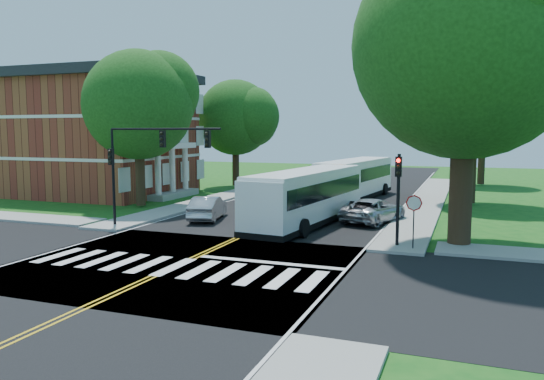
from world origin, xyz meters
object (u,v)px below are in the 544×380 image
at_px(signal_ne, 398,187).
at_px(bus_follow, 355,178).
at_px(signal_nw, 146,153).
at_px(hatchback, 208,208).
at_px(suv, 374,210).
at_px(bus_lead, 308,196).
at_px(dark_sedan, 370,209).

distance_m(signal_ne, bus_follow, 18.72).
bearing_deg(signal_nw, bus_follow, 64.88).
distance_m(hatchback, suv, 10.45).
bearing_deg(signal_ne, suv, 108.28).
distance_m(bus_lead, hatchback, 6.55).
relative_size(signal_nw, bus_lead, 0.55).
distance_m(signal_nw, suv, 14.14).
relative_size(suv, dark_sedan, 1.09).
bearing_deg(signal_ne, bus_follow, 107.80).
distance_m(signal_nw, dark_sedan, 14.15).
xyz_separation_m(suv, dark_sedan, (-0.34, 0.54, -0.03)).
bearing_deg(dark_sedan, bus_follow, -73.24).
height_order(signal_nw, dark_sedan, signal_nw).
xyz_separation_m(signal_ne, hatchback, (-12.37, 4.18, -2.20)).
xyz_separation_m(signal_nw, bus_follow, (8.34, 17.79, -2.64)).
bearing_deg(bus_follow, bus_lead, 96.15).
bearing_deg(hatchback, signal_ne, 147.31).
height_order(hatchback, dark_sedan, hatchback).
relative_size(signal_nw, bus_follow, 0.56).
relative_size(bus_lead, dark_sedan, 2.66).
distance_m(bus_lead, suv, 4.36).
bearing_deg(dark_sedan, signal_ne, 109.47).
relative_size(bus_lead, bus_follow, 1.01).
bearing_deg(bus_follow, signal_nw, 71.96).
bearing_deg(dark_sedan, suv, 122.03).
relative_size(signal_ne, bus_lead, 0.34).
xyz_separation_m(bus_lead, suv, (3.62, 2.20, -1.00)).
height_order(bus_lead, suv, bus_lead).
relative_size(bus_follow, suv, 2.43).
relative_size(bus_lead, hatchback, 2.82).
bearing_deg(bus_lead, signal_nw, 36.52).
bearing_deg(signal_nw, bus_lead, 30.41).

